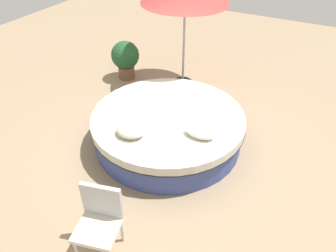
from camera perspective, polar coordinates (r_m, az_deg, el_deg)
The scene contains 6 objects.
ground_plane at distance 6.06m, azimuth 0.00°, elevation -2.74°, with size 16.00×16.00×0.00m, color #9E8466.
round_bed at distance 5.87m, azimuth 0.00°, elevation -0.42°, with size 2.73×2.73×0.60m.
throw_pillow_0 at distance 5.24m, azimuth -6.63°, elevation -0.78°, with size 0.48×0.39×0.17m, color beige.
throw_pillow_1 at distance 5.20m, azimuth 5.60°, elevation -1.12°, with size 0.50×0.28×0.15m, color white.
patio_chair at distance 4.23m, azimuth -11.90°, elevation -15.37°, with size 0.63×0.61×0.98m.
planter at distance 7.99m, azimuth -7.50°, elevation 11.84°, with size 0.67×0.67×0.93m.
Camera 1 is at (-2.19, 4.14, 3.84)m, focal length 34.70 mm.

